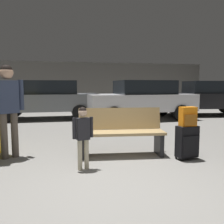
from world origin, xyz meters
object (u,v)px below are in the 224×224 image
child (83,131)px  adult (8,101)px  parked_car_near (141,99)px  suitcase (187,142)px  parked_car_side (208,97)px  bench (121,132)px  backpack_bright (188,117)px  parked_car_far (46,99)px

child → adult: 1.60m
adult → parked_car_near: adult is taller
suitcase → parked_car_side: 7.19m
suitcase → adult: bearing=166.4°
bench → backpack_bright: bearing=-26.2°
suitcase → backpack_bright: 0.45m
parked_car_side → child: bearing=-135.7°
parked_car_far → suitcase: bearing=-65.6°
suitcase → backpack_bright: bearing=-148.2°
bench → suitcase: (1.08, -0.53, -0.12)m
child → suitcase: bearing=4.6°
child → adult: (-1.25, 0.90, 0.43)m
child → parked_car_far: parked_car_far is taller
adult → parked_car_near: size_ratio=0.40×
backpack_bright → parked_car_near: parked_car_near is taller
backpack_bright → adult: 3.22m
adult → parked_car_near: bearing=47.4°
bench → adult: adult is taller
child → parked_car_side: size_ratio=0.23×
bench → parked_car_far: (-1.66, 5.51, 0.36)m
parked_car_far → bench: bearing=-73.3°
adult → child: bearing=-35.9°
suitcase → parked_car_far: 6.66m
bench → parked_car_side: bearing=44.7°
backpack_bright → child: size_ratio=0.34×
parked_car_side → backpack_bright: bearing=-126.1°
parked_car_near → suitcase: bearing=-99.8°
parked_car_far → adult: bearing=-94.1°
child → adult: bearing=144.1°
child → adult: adult is taller
child → parked_car_far: (-0.87, 6.19, 0.20)m
suitcase → parked_car_far: (-2.74, 6.04, 0.48)m
child → bench: bearing=41.0°
suitcase → parked_car_near: (0.88, 5.10, 0.48)m
bench → suitcase: 1.21m
bench → parked_car_near: bearing=66.8°
bench → parked_car_side: parked_car_side is taller
parked_car_near → parked_car_side: bearing=11.7°
parked_car_side → parked_car_near: (-3.35, -0.70, 0.00)m
bench → child: size_ratio=1.66×
child → parked_car_near: (2.75, 5.25, 0.20)m
backpack_bright → adult: adult is taller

